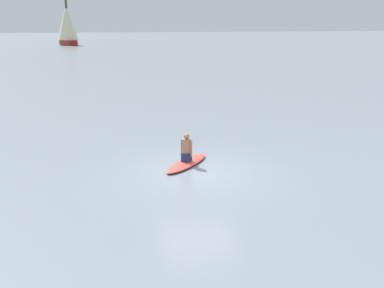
{
  "coord_description": "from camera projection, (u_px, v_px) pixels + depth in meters",
  "views": [
    {
      "loc": [
        -14.78,
        3.52,
        4.81
      ],
      "look_at": [
        1.3,
        -0.11,
        0.64
      ],
      "focal_mm": 45.7,
      "sensor_mm": 36.0,
      "label": 1
    }
  ],
  "objects": [
    {
      "name": "ground_plane",
      "position": [
        198.0,
        173.0,
        15.91
      ],
      "size": [
        400.0,
        400.0,
        0.0
      ],
      "primitive_type": "plane",
      "color": "gray"
    },
    {
      "name": "surfboard",
      "position": [
        187.0,
        163.0,
        16.76
      ],
      "size": [
        2.49,
        2.19,
        0.13
      ],
      "primitive_type": "ellipsoid",
      "rotation": [
        0.0,
        0.0,
        2.46
      ],
      "color": "#D84C3F",
      "rests_on": "ground"
    },
    {
      "name": "sailboat_near_right",
      "position": [
        67.0,
        24.0,
        97.58
      ],
      "size": [
        6.11,
        5.3,
        8.92
      ],
      "rotation": [
        0.0,
        0.0,
        0.36
      ],
      "color": "maroon",
      "rests_on": "ground"
    },
    {
      "name": "person_paddler",
      "position": [
        186.0,
        149.0,
        16.63
      ],
      "size": [
        0.42,
        0.41,
        0.98
      ],
      "rotation": [
        0.0,
        0.0,
        2.46
      ],
      "color": "navy",
      "rests_on": "surfboard"
    }
  ]
}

